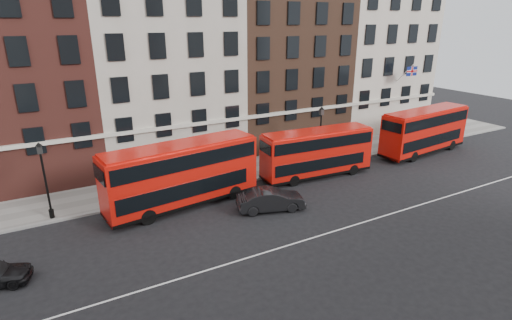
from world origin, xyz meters
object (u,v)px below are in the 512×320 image
bus_b (182,173)px  bus_c (317,152)px  car_front (271,200)px  bus_d (424,130)px  traffic_light (416,124)px

bus_b → bus_c: (11.88, 0.01, -0.31)m
bus_b → car_front: (5.19, -3.66, -1.73)m
bus_c → bus_d: (13.30, -0.01, 0.20)m
car_front → bus_b: bearing=71.4°
bus_c → traffic_light: 14.43m
bus_c → car_front: size_ratio=2.08×
bus_d → traffic_light: 2.17m
bus_b → bus_d: size_ratio=1.05×
car_front → traffic_light: (20.99, 5.58, 1.66)m
bus_b → bus_d: (25.18, 0.00, -0.11)m
bus_c → bus_d: bus_d is taller
bus_c → car_front: (-6.69, -3.66, -1.42)m
bus_b → traffic_light: size_ratio=3.48×
bus_b → bus_c: bus_b is taller
traffic_light → bus_c: bearing=-172.3°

